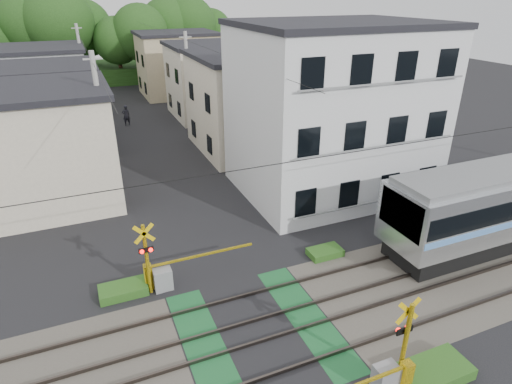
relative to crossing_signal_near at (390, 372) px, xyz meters
name	(u,v)px	position (x,y,z in m)	size (l,w,h in m)	color
ground	(258,332)	(-2.59, 3.65, -0.71)	(120.00, 120.00, 0.00)	black
track_bed	(258,331)	(-2.59, 3.65, -0.67)	(120.00, 120.00, 0.14)	#47423A
crossing_signal_near	(390,372)	(0.00, 0.00, 0.00)	(4.74, 0.65, 3.09)	yellow
crossing_signal_far	(160,274)	(-5.17, 7.31, 0.00)	(4.74, 0.65, 3.09)	yellow
apartment_block	(332,110)	(5.91, 13.15, 3.94)	(10.20, 8.36, 9.30)	white
houses_row	(137,90)	(-2.33, 29.57, 2.53)	(22.07, 31.35, 6.80)	beige
tree_hill	(101,38)	(-3.02, 52.27, 4.65)	(40.00, 13.10, 11.42)	#234A18
catenary	(412,205)	(3.41, 3.69, 2.98)	(60.00, 5.04, 7.00)	#2D2D33
utility_poles	(124,88)	(-3.64, 26.66, 3.37)	(7.90, 42.00, 8.00)	#A5A5A0
pedestrian	(126,115)	(-3.32, 31.04, 0.19)	(0.65, 0.43, 1.80)	#212129
weed_patches	(304,316)	(-0.83, 3.56, -0.53)	(10.25, 8.80, 0.40)	#2D5E1E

